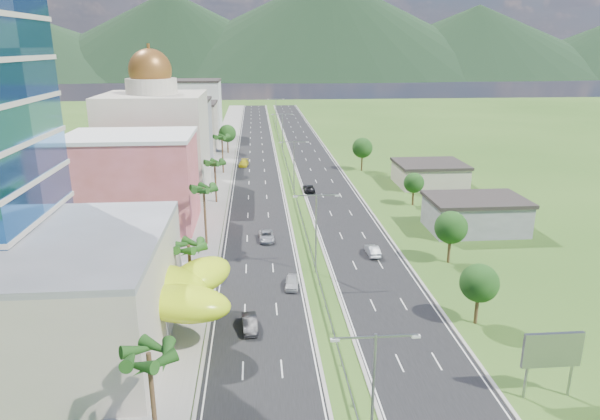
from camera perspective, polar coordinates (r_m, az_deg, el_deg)
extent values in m
plane|color=#2D5119|center=(63.37, 2.69, -10.33)|extent=(500.00, 500.00, 0.00)
cube|color=black|center=(148.61, -4.66, 5.76)|extent=(11.00, 260.00, 0.04)
cube|color=black|center=(149.38, 1.13, 5.88)|extent=(11.00, 260.00, 0.04)
cube|color=gray|center=(148.90, -8.34, 5.68)|extent=(7.00, 260.00, 0.12)
cube|color=gray|center=(131.10, -1.34, 4.55)|extent=(0.08, 216.00, 0.28)
cube|color=gray|center=(231.65, -2.90, 9.97)|extent=(0.10, 0.12, 0.70)
cylinder|color=gray|center=(39.55, 7.74, -19.89)|extent=(0.20, 0.20, 11.00)
cube|color=gray|center=(36.34, 5.80, -13.40)|extent=(2.88, 0.12, 0.12)
cube|color=gray|center=(36.94, 10.32, -13.07)|extent=(2.88, 0.12, 0.12)
cube|color=silver|center=(36.20, 3.75, -13.67)|extent=(0.60, 0.25, 0.18)
cube|color=silver|center=(37.32, 12.26, -13.04)|extent=(0.60, 0.25, 0.18)
cylinder|color=gray|center=(70.28, 1.71, -2.58)|extent=(0.20, 0.20, 11.00)
cube|color=gray|center=(68.53, 0.56, 1.56)|extent=(2.88, 0.12, 0.12)
cube|color=gray|center=(68.85, 2.94, 1.61)|extent=(2.88, 0.12, 0.12)
cube|color=silver|center=(68.45, -0.51, 1.45)|extent=(0.60, 0.25, 0.18)
cube|color=silver|center=(69.05, 4.00, 1.55)|extent=(0.60, 0.25, 0.18)
cylinder|color=gray|center=(108.61, -0.65, 4.54)|extent=(0.20, 0.20, 11.00)
cube|color=gray|center=(107.49, -1.43, 7.28)|extent=(2.88, 0.12, 0.12)
cube|color=gray|center=(107.69, 0.11, 7.30)|extent=(2.88, 0.12, 0.12)
cube|color=silver|center=(107.44, -2.12, 7.21)|extent=(0.60, 0.25, 0.18)
cube|color=silver|center=(107.82, 0.80, 7.26)|extent=(0.60, 0.25, 0.18)
cylinder|color=gray|center=(152.76, -1.88, 8.21)|extent=(0.20, 0.20, 11.00)
cube|color=gray|center=(151.96, -2.45, 10.17)|extent=(2.88, 0.12, 0.12)
cube|color=gray|center=(152.11, -1.35, 10.19)|extent=(2.88, 0.12, 0.12)
cube|color=silver|center=(151.93, -2.94, 10.13)|extent=(0.60, 0.25, 0.18)
cube|color=silver|center=(152.20, -0.86, 10.16)|extent=(0.60, 0.25, 0.18)
cylinder|color=gray|center=(197.30, -2.57, 10.23)|extent=(0.20, 0.20, 11.00)
cube|color=gray|center=(196.68, -3.02, 11.75)|extent=(2.88, 0.12, 0.12)
cube|color=gray|center=(196.79, -2.16, 11.77)|extent=(2.88, 0.12, 0.12)
cube|color=silver|center=(196.65, -3.40, 11.72)|extent=(0.60, 0.25, 0.18)
cube|color=silver|center=(196.86, -1.78, 11.75)|extent=(0.60, 0.25, 0.18)
cube|color=#B2A792|center=(60.25, -28.51, -8.26)|extent=(30.00, 24.00, 11.00)
cylinder|color=gray|center=(62.42, -19.79, -9.80)|extent=(0.50, 0.50, 4.00)
cylinder|color=gray|center=(56.60, -14.05, -12.16)|extent=(0.50, 0.50, 4.00)
cylinder|color=gray|center=(54.87, -18.77, -13.60)|extent=(0.50, 0.50, 4.00)
cylinder|color=gray|center=(60.68, -11.44, -9.88)|extent=(0.50, 0.50, 4.00)
cube|color=#B7504B|center=(92.64, -17.38, 2.80)|extent=(20.00, 15.00, 15.00)
cube|color=#BCB19C|center=(114.21, -15.10, 6.87)|extent=(20.00, 20.00, 20.00)
cylinder|color=#BCB19C|center=(112.85, -15.56, 12.62)|extent=(10.00, 10.00, 3.00)
sphere|color=brown|center=(112.68, -15.69, 14.14)|extent=(8.40, 8.40, 8.40)
cube|color=slate|center=(138.73, -12.88, 7.93)|extent=(16.00, 15.00, 16.00)
cube|color=#B2A792|center=(160.52, -11.80, 8.66)|extent=(16.00, 15.00, 13.00)
cube|color=silver|center=(182.88, -11.02, 10.50)|extent=(16.00, 15.00, 18.00)
cylinder|color=gray|center=(51.92, 22.90, -16.51)|extent=(0.24, 0.24, 3.20)
cylinder|color=gray|center=(53.78, 26.84, -15.82)|extent=(0.24, 0.24, 3.20)
cube|color=#D85919|center=(51.32, 25.34, -13.34)|extent=(5.20, 0.35, 3.20)
cube|color=slate|center=(92.17, 18.18, -0.58)|extent=(15.00, 10.00, 5.00)
cube|color=#B2A792|center=(120.01, 13.65, 3.65)|extent=(14.00, 12.00, 4.40)
cylinder|color=#47301C|center=(42.70, -15.38, -19.35)|extent=(0.36, 0.36, 8.50)
cylinder|color=#47301C|center=(63.58, -11.59, -6.84)|extent=(0.36, 0.36, 7.50)
cylinder|color=#47301C|center=(81.94, -10.08, -0.68)|extent=(0.36, 0.36, 9.00)
cylinder|color=#47301C|center=(104.13, -8.99, 2.92)|extent=(0.36, 0.36, 8.00)
cylinder|color=#47301C|center=(128.39, -8.25, 5.83)|extent=(0.36, 0.36, 8.80)
cylinder|color=#47301C|center=(153.28, -7.71, 6.94)|extent=(0.40, 0.40, 4.90)
sphere|color=#1E4916|center=(152.76, -7.76, 8.10)|extent=(4.90, 4.90, 4.90)
cylinder|color=#47301C|center=(62.16, 18.35, -9.66)|extent=(0.40, 0.40, 4.20)
sphere|color=#1E4916|center=(61.03, 18.59, -7.39)|extent=(4.20, 4.20, 4.20)
cylinder|color=#47301C|center=(77.58, 15.64, -3.84)|extent=(0.40, 0.40, 4.55)
sphere|color=#1E4916|center=(76.61, 15.81, -1.80)|extent=(4.55, 4.55, 4.55)
cylinder|color=#47301C|center=(103.84, 11.97, 1.53)|extent=(0.40, 0.40, 3.85)
sphere|color=#1E4916|center=(103.22, 12.05, 2.85)|extent=(3.85, 3.85, 3.85)
cylinder|color=#47301C|center=(131.06, 6.62, 5.25)|extent=(0.40, 0.40, 4.90)
sphere|color=#1E4916|center=(130.45, 6.67, 6.60)|extent=(4.90, 4.90, 4.90)
imported|color=silver|center=(67.79, -0.87, -7.71)|extent=(2.07, 4.21, 1.38)
imported|color=black|center=(58.66, -5.38, -11.96)|extent=(1.85, 4.47, 1.44)
imported|color=#989A9F|center=(83.65, -3.61, -2.80)|extent=(2.52, 5.04, 1.37)
imported|color=gold|center=(136.21, -6.03, 5.00)|extent=(2.63, 5.29, 1.48)
imported|color=#9EA0A5|center=(78.41, 7.75, -4.29)|extent=(1.65, 4.48, 1.47)
imported|color=black|center=(111.53, 0.94, 2.34)|extent=(2.28, 4.90, 1.36)
imported|color=black|center=(70.19, -8.26, -7.06)|extent=(0.66, 1.94, 1.23)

